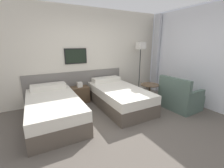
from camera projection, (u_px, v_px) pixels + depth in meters
ground_plane at (126, 129)px, 3.07m from camera, size 16.00×16.00×0.00m
wall_headboard at (87, 57)px, 4.54m from camera, size 10.00×0.10×2.70m
wall_window at (212, 58)px, 3.79m from camera, size 0.21×4.61×2.70m
bed_near_door at (54, 109)px, 3.35m from camera, size 1.07×2.04×0.67m
bed_near_window at (118, 97)px, 4.11m from camera, size 1.07×2.04×0.67m
nightstand at (80, 94)px, 4.41m from camera, size 0.49×0.34×0.61m
floor_lamp at (141, 50)px, 4.97m from camera, size 0.24×0.24×1.74m
side_table at (149, 90)px, 4.25m from camera, size 0.52×0.52×0.58m
armchair at (179, 98)px, 3.98m from camera, size 0.78×0.93×0.87m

